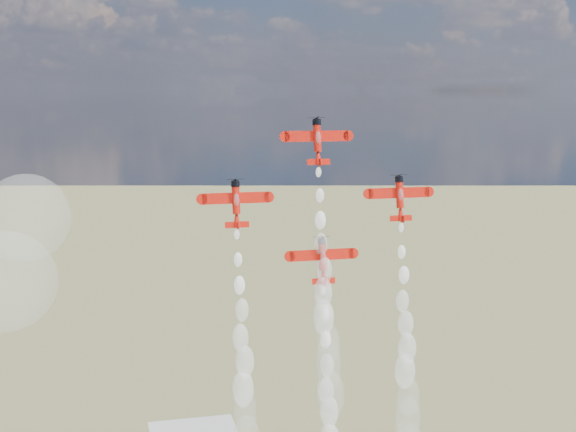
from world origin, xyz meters
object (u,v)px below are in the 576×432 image
(plane_lead, at_px, (317,140))
(plane_slot, at_px, (322,259))
(plane_left, at_px, (236,203))
(plane_right, at_px, (400,197))

(plane_lead, height_order, plane_slot, plane_lead)
(plane_left, bearing_deg, plane_lead, 6.94)
(plane_left, xyz_separation_m, plane_right, (31.07, 0.00, 0.00))
(plane_lead, xyz_separation_m, plane_right, (15.53, -1.89, -10.71))
(plane_right, bearing_deg, plane_slot, -173.06)
(plane_right, bearing_deg, plane_lead, 173.06)
(plane_lead, xyz_separation_m, plane_slot, (0.00, -3.78, -21.41))
(plane_left, relative_size, plane_slot, 1.00)
(plane_lead, bearing_deg, plane_left, -173.06)
(plane_slot, bearing_deg, plane_right, 6.94)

